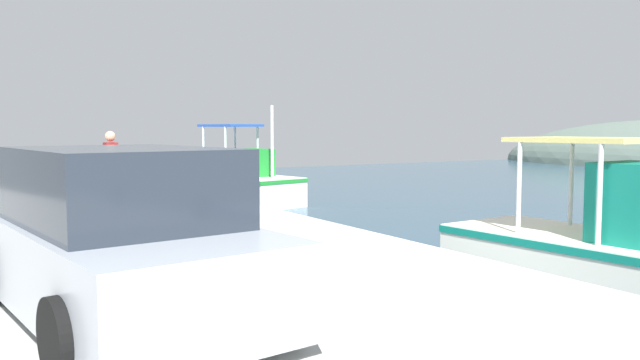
% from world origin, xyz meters
% --- Properties ---
extents(quay_pier, '(36.00, 10.00, 0.80)m').
position_xyz_m(quay_pier, '(0.00, -5.00, 0.40)').
color(quay_pier, '#B2B2AD').
rests_on(quay_pier, ground).
extents(fishing_boat_nearest, '(5.32, 2.93, 3.28)m').
position_xyz_m(fishing_boat_nearest, '(-12.86, 2.52, 0.68)').
color(fishing_boat_nearest, white).
rests_on(fishing_boat_nearest, ground).
extents(fishing_boat_second, '(5.49, 2.60, 2.62)m').
position_xyz_m(fishing_boat_second, '(1.01, 2.88, 0.66)').
color(fishing_boat_second, silver).
rests_on(fishing_boat_second, ground).
extents(pelican, '(0.88, 0.75, 0.82)m').
position_xyz_m(pelican, '(-7.71, -1.05, 1.20)').
color(pelican, tan).
rests_on(pelican, quay_pier).
extents(fisherman_standing, '(0.62, 0.25, 1.69)m').
position_xyz_m(fisherman_standing, '(-6.66, -3.14, 1.73)').
color(fisherman_standing, '#3F3F42').
rests_on(fisherman_standing, quay_pier).
extents(parked_car, '(4.27, 2.24, 1.57)m').
position_xyz_m(parked_car, '(1.21, -4.86, 1.52)').
color(parked_car, black).
rests_on(parked_car, quay_pier).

